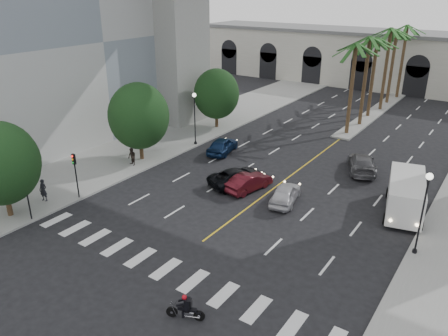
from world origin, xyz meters
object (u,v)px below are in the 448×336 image
lamp_post_right (423,207)px  traffic_signal_near (26,188)px  car_a (285,194)px  cargo_van (406,195)px  motorcycle_rider (186,308)px  pedestrian_a (43,190)px  car_c (238,177)px  traffic_signal_far (75,168)px  car_b (249,182)px  car_e (222,145)px  pedestrian_b (132,157)px  car_d (362,163)px  lamp_post_left_far (195,114)px

lamp_post_right → traffic_signal_near: 25.02m
car_a → cargo_van: 8.37m
motorcycle_rider → pedestrian_a: pedestrian_a is taller
car_c → cargo_van: cargo_van is taller
traffic_signal_near → traffic_signal_far: bearing=90.0°
traffic_signal_far → motorcycle_rider: bearing=-20.3°
motorcycle_rider → traffic_signal_far: bearing=137.2°
car_b → car_e: size_ratio=0.94×
car_c → car_e: car_e is taller
traffic_signal_near → car_e: traffic_signal_near is taller
pedestrian_b → traffic_signal_near: bearing=-69.9°
car_e → pedestrian_b: 8.75m
motorcycle_rider → car_c: size_ratio=0.37×
car_c → pedestrian_a: (-10.20, -10.72, 0.31)m
traffic_signal_far → car_a: 15.63m
car_c → pedestrian_b: bearing=35.8°
motorcycle_rider → car_e: 22.84m
motorcycle_rider → car_d: (1.09, 22.80, 0.12)m
lamp_post_left_far → car_d: 16.45m
car_e → car_b: bearing=127.1°
traffic_signal_near → car_d: size_ratio=0.70×
car_a → motorcycle_rider: bearing=84.5°
lamp_post_left_far → traffic_signal_far: lamp_post_left_far is taller
lamp_post_right → car_a: (-9.59, 1.81, -2.52)m
lamp_post_left_far → pedestrian_b: lamp_post_left_far is taller
traffic_signal_far → car_d: bearing=47.4°
lamp_post_right → car_c: (-14.15, 2.42, -2.54)m
lamp_post_left_far → traffic_signal_near: (0.10, -18.50, -0.71)m
traffic_signal_near → car_c: traffic_signal_near is taller
traffic_signal_far → motorcycle_rider: size_ratio=1.99×
car_b → motorcycle_rider: bearing=121.5°
motorcycle_rider → car_c: motorcycle_rider is taller
traffic_signal_far → cargo_van: bearing=28.9°
traffic_signal_far → car_b: traffic_signal_far is taller
traffic_signal_near → car_b: bearing=52.1°
pedestrian_b → car_b: bearing=22.3°
traffic_signal_near → pedestrian_b: (-1.27, 10.85, -1.56)m
lamp_post_left_far → car_b: size_ratio=1.28×
lamp_post_left_far → pedestrian_b: size_ratio=3.36×
lamp_post_left_far → pedestrian_b: (-1.17, -7.65, -2.27)m
lamp_post_left_far → car_d: (16.02, 2.82, -2.47)m
car_c → car_e: size_ratio=1.11×
lamp_post_right → car_a: lamp_post_right is taller
car_a → lamp_post_right: bearing=156.7°
traffic_signal_far → car_c: traffic_signal_far is taller
car_b → car_c: (-1.25, 0.34, -0.01)m
lamp_post_left_far → traffic_signal_far: (0.10, -14.50, -0.71)m
traffic_signal_near → car_a: traffic_signal_near is taller
traffic_signal_far → pedestrian_a: traffic_signal_far is taller
car_b → pedestrian_b: bearing=20.6°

